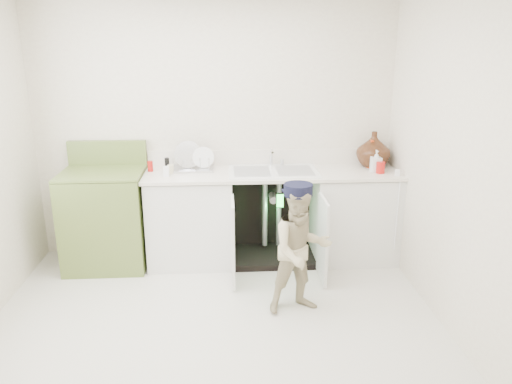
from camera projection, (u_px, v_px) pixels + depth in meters
ground at (216, 325)px, 3.84m from camera, size 3.50×3.50×0.00m
room_shell at (212, 168)px, 3.47m from camera, size 6.00×5.50×1.26m
counter_run at (277, 213)px, 4.89m from camera, size 2.44×1.02×1.25m
avocado_stove at (106, 217)px, 4.76m from camera, size 0.75×0.65×1.17m
repair_worker at (301, 249)px, 3.92m from camera, size 0.59×0.92×1.06m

